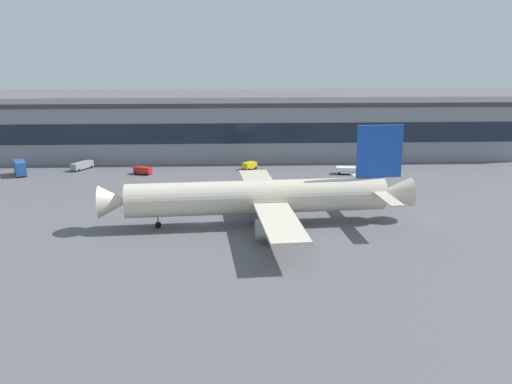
# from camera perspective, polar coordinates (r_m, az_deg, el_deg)

# --- Properties ---
(ground_plane) EXTENTS (600.00, 600.00, 0.00)m
(ground_plane) POSITION_cam_1_polar(r_m,az_deg,el_deg) (107.54, -5.17, -3.02)
(ground_plane) COLOR #56565B
(terminal_building) EXTENTS (178.27, 16.00, 16.13)m
(terminal_building) POSITION_cam_1_polar(r_m,az_deg,el_deg) (164.62, -4.29, 6.04)
(terminal_building) COLOR gray
(terminal_building) RESTS_ON ground_plane
(airliner) EXTENTS (56.48, 48.03, 17.64)m
(airliner) POSITION_cam_1_polar(r_m,az_deg,el_deg) (105.08, 0.57, -0.48)
(airliner) COLOR beige
(airliner) RESTS_ON ground_plane
(baggage_tug) EXTENTS (3.99, 3.93, 1.85)m
(baggage_tug) POSITION_cam_1_polar(r_m,az_deg,el_deg) (150.93, -0.65, 2.60)
(baggage_tug) COLOR yellow
(baggage_tug) RESTS_ON ground_plane
(pushback_tractor) EXTENTS (5.11, 3.22, 1.75)m
(pushback_tractor) POSITION_cam_1_polar(r_m,az_deg,el_deg) (147.60, 8.67, 2.14)
(pushback_tractor) COLOR white
(pushback_tractor) RESTS_ON ground_plane
(stair_truck) EXTENTS (4.62, 6.46, 3.55)m
(stair_truck) POSITION_cam_1_polar(r_m,az_deg,el_deg) (155.22, -21.87, 2.21)
(stair_truck) COLOR #2651A5
(stair_truck) RESTS_ON ground_plane
(crew_van) EXTENTS (5.45, 2.88, 2.55)m
(crew_van) POSITION_cam_1_polar(r_m,az_deg,el_deg) (151.74, 12.69, 2.45)
(crew_van) COLOR yellow
(crew_van) RESTS_ON ground_plane
(follow_me_car) EXTENTS (4.79, 3.56, 1.85)m
(follow_me_car) POSITION_cam_1_polar(r_m,az_deg,el_deg) (148.09, -10.87, 2.10)
(follow_me_car) COLOR red
(follow_me_car) RESTS_ON ground_plane
(belt_loader) EXTENTS (4.90, 6.55, 1.95)m
(belt_loader) POSITION_cam_1_polar(r_m,az_deg,el_deg) (157.23, -16.51, 2.50)
(belt_loader) COLOR gray
(belt_loader) RESTS_ON ground_plane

